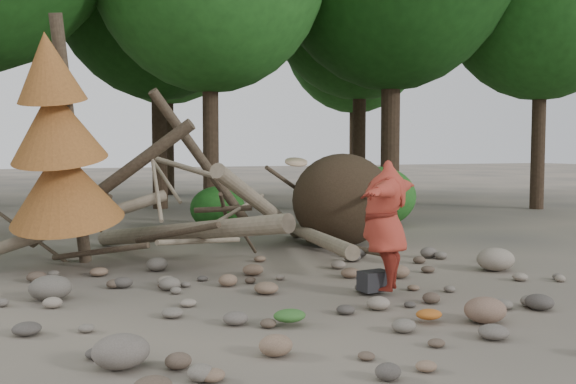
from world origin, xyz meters
name	(u,v)px	position (x,y,z in m)	size (l,w,h in m)	color
ground	(312,301)	(0.00, 0.00, 0.00)	(120.00, 120.00, 0.00)	#514C44
deadfall_pile	(319,203)	(2.02, 4.24, 0.95)	(8.55, 5.24, 3.30)	#332619
dead_conifer	(59,147)	(-3.12, 3.37, 2.11)	(2.06, 2.16, 4.35)	#4C3F30
bush_mid	(218,208)	(0.80, 7.80, 0.56)	(1.40, 1.40, 1.12)	#1D5719
bush_right	(378,196)	(5.00, 7.00, 0.80)	(2.00, 2.00, 1.60)	#256720
frisbee_thrower	(385,225)	(1.10, -0.07, 1.01)	(2.70, 2.04, 1.92)	#A23124
backpack	(374,285)	(0.99, 0.02, 0.14)	(0.42, 0.28, 0.28)	black
cloth_green	(290,320)	(-0.74, -1.04, 0.07)	(0.39, 0.33, 0.15)	#2F5D25
cloth_orange	(429,318)	(0.86, -1.55, 0.06)	(0.33, 0.27, 0.12)	#A0521B
boulder_front_left	(121,351)	(-2.77, -1.80, 0.17)	(0.55, 0.50, 0.33)	#645B53
boulder_front_right	(485,310)	(1.51, -1.77, 0.16)	(0.52, 0.47, 0.31)	#7B5E4D
boulder_mid_right	(496,259)	(3.80, 0.83, 0.20)	(0.66, 0.59, 0.39)	gray
boulder_mid_left	(50,288)	(-3.34, 1.36, 0.17)	(0.58, 0.52, 0.35)	#5F5950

